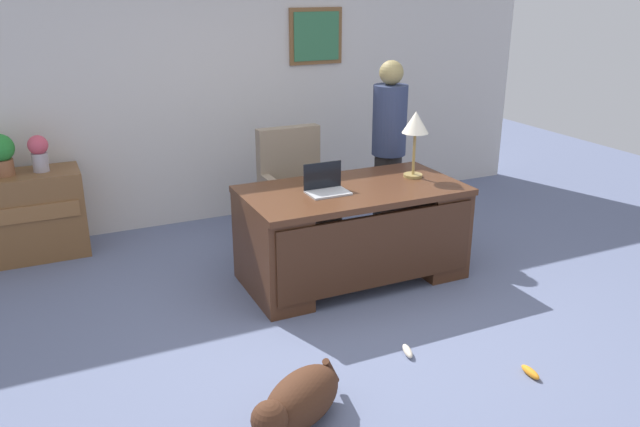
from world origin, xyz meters
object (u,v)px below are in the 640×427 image
Objects in this scene: person_standing at (389,148)px; desk at (354,231)px; dog_toy_bone at (530,372)px; dog_lying at (298,401)px; desk_lamp at (415,126)px; vase_with_flowers at (39,152)px; credenza at (3,219)px; armchair at (296,194)px; potted_plant at (0,153)px; laptop at (326,185)px; dog_toy_plush at (407,351)px.

desk is at bearing -134.98° from person_standing.
dog_lying is at bearing 173.03° from dog_toy_bone.
desk_lamp is at bearing 82.30° from dog_toy_bone.
credenza is at bearing -179.79° from vase_with_flowers.
armchair reaches higher than credenza.
dog_lying is (1.45, -3.17, -0.23)m from credenza.
person_standing is at bearing -14.59° from potted_plant.
desk is 3.18× the size of desk_lamp.
person_standing is 3.08m from dog_lying.
credenza is 8.42× the size of dog_toy_bone.
dog_toy_bone is (-0.41, -2.49, -0.84)m from person_standing.
credenza is 0.59m from potted_plant.
person_standing is at bearing 50.23° from dog_lying.
dog_toy_bone is at bearing -49.20° from potted_plant.
dog_lying is 3.44m from vase_with_flowers.
dog_toy_bone is (0.61, -1.74, -0.82)m from laptop.
desk reaches higher than dog_toy_bone.
dog_lying is at bearing -126.81° from desk.
person_standing reaches higher than dog_lying.
desk_lamp is at bearing 4.56° from laptop.
dog_toy_bone is at bearing -70.78° from laptop.
person_standing is 5.24× the size of laptop.
dog_toy_plush is (-0.09, -2.11, -0.46)m from armchair.
desk is 1.06× the size of person_standing.
vase_with_flowers is (-2.24, 1.63, 0.53)m from desk.
vase_with_flowers is at bearing 161.52° from armchair.
vase_with_flowers is 0.89× the size of potted_plant.
dog_toy_plush is at bearing -49.68° from credenza.
credenza is 2.01× the size of dog_lying.
potted_plant is at bearing 165.41° from person_standing.
dog_toy_bone is (2.89, -3.35, -0.95)m from potted_plant.
person_standing is (0.77, 0.77, 0.44)m from desk.
dog_lying is 2.09× the size of laptop.
dog_toy_plush is at bearing -122.66° from desk_lamp.
potted_plant is at bearing 153.74° from desk_lamp.
person_standing is at bearing 76.27° from desk_lamp.
person_standing is at bearing 45.02° from desk.
desk is at bearing -3.59° from laptop.
potted_plant reaches higher than dog_toy_bone.
armchair reaches higher than dog_lying.
person_standing is 2.66m from dog_toy_bone.
laptop reaches higher than desk.
person_standing reaches higher than desk_lamp.
dog_lying is 2.09× the size of vase_with_flowers.
dog_toy_plush is (2.02, -2.82, -0.93)m from vase_with_flowers.
person_standing reaches higher than potted_plant.
vase_with_flowers is (-2.11, 0.71, 0.47)m from armchair.
person_standing is 10.48× the size of dog_toy_bone.
desk is 1.00m from desk_lamp.
desk_lamp is (0.85, 0.07, 0.38)m from laptop.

